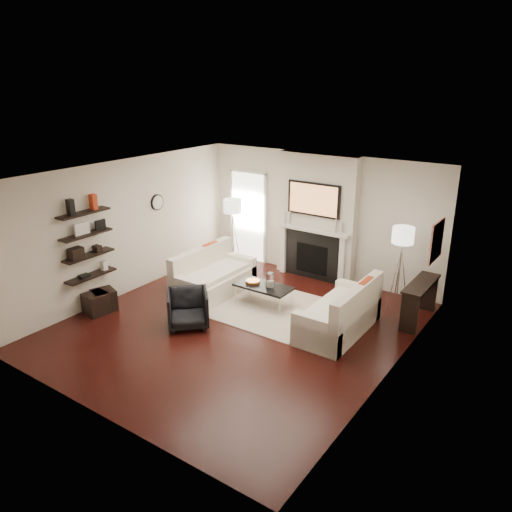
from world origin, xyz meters
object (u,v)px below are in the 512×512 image
Objects in this scene: loveseat_right_base at (338,320)px; armchair at (188,307)px; ottoman_near at (104,300)px; coffee_table at (263,286)px; lamp_left_shade at (232,206)px; lamp_right_shade at (403,235)px; loveseat_left_base at (214,284)px.

armchair is (-2.28, -1.31, 0.15)m from loveseat_right_base.
ottoman_near is at bearing -156.59° from loveseat_right_base.
lamp_left_shade reaches higher than coffee_table.
lamp_right_shade is at bearing 71.74° from loveseat_right_base.
lamp_left_shade is (-3.40, 1.49, 1.24)m from loveseat_right_base.
loveseat_left_base is 1.00× the size of loveseat_right_base.
lamp_left_shade is (-1.76, 1.37, 1.05)m from coffee_table.
armchair is at bearing -68.25° from lamp_left_shade.
loveseat_right_base is at bearing -0.57° from loveseat_left_base.
loveseat_left_base is 1.64× the size of coffee_table.
loveseat_left_base is at bearing -66.75° from lamp_left_shade.
lamp_right_shade is at bearing 0.30° from lamp_left_shade.
armchair reaches higher than loveseat_left_base.
coffee_table is 3.03m from ottoman_near.
lamp_right_shade reaches higher than loveseat_right_base.
lamp_right_shade is (3.27, 1.49, 1.24)m from loveseat_left_base.
armchair is 3.21m from lamp_left_shade.
lamp_right_shade reaches higher than coffee_table.
lamp_right_shade is at bearing 24.46° from loveseat_left_base.
armchair reaches higher than coffee_table.
lamp_right_shade is (2.14, 1.39, 1.05)m from coffee_table.
loveseat_left_base is 4.50× the size of lamp_right_shade.
ottoman_near is (-2.38, -1.87, -0.20)m from coffee_table.
lamp_left_shade is 1.00× the size of ottoman_near.
coffee_table is (1.13, 0.10, 0.19)m from loveseat_left_base.
coffee_table is 1.53× the size of armchair.
loveseat_right_base is at bearing -14.24° from armchair.
armchair reaches higher than ottoman_near.
lamp_left_shade reaches higher than armchair.
lamp_left_shade is (-0.63, 1.47, 1.24)m from loveseat_left_base.
loveseat_right_base reaches higher than ottoman_near.
loveseat_right_base is 4.50× the size of ottoman_near.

